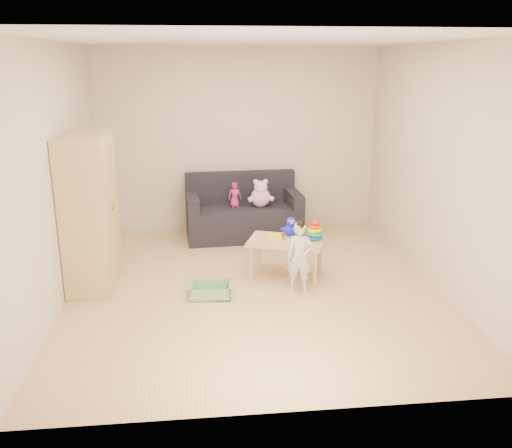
{
  "coord_description": "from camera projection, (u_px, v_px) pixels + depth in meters",
  "views": [
    {
      "loc": [
        -0.57,
        -5.52,
        2.42
      ],
      "look_at": [
        0.05,
        0.25,
        0.65
      ],
      "focal_mm": 38.0,
      "sensor_mm": 36.0,
      "label": 1
    }
  ],
  "objects": [
    {
      "name": "wardrobe",
      "position": [
        90.0,
        212.0,
        5.84
      ],
      "size": [
        0.47,
        0.93,
        1.67
      ],
      "primitive_type": "cube",
      "color": "tan",
      "rests_on": "ground"
    },
    {
      "name": "play_table",
      "position": [
        286.0,
        258.0,
        6.24
      ],
      "size": [
        0.97,
        0.78,
        0.44
      ],
      "primitive_type": "cube",
      "rotation": [
        0.0,
        0.0,
        -0.34
      ],
      "color": "#E1AD7B",
      "rests_on": "ground"
    },
    {
      "name": "storage_bin",
      "position": [
        211.0,
        290.0,
        5.76
      ],
      "size": [
        0.46,
        0.36,
        0.13
      ],
      "primitive_type": null,
      "rotation": [
        0.0,
        0.0,
        -0.07
      ],
      "color": "#7EA577",
      "rests_on": "ground"
    },
    {
      "name": "room",
      "position": [
        254.0,
        171.0,
        5.63
      ],
      "size": [
        4.5,
        4.5,
        4.5
      ],
      "color": "#D9B375",
      "rests_on": "ground"
    },
    {
      "name": "wooden_figure",
      "position": [
        283.0,
        235.0,
        6.17
      ],
      "size": [
        0.05,
        0.04,
        0.1
      ],
      "primitive_type": null,
      "rotation": [
        0.0,
        0.0,
        -0.18
      ],
      "color": "brown",
      "rests_on": "play_table"
    },
    {
      "name": "brown_bottle",
      "position": [
        302.0,
        229.0,
        6.28
      ],
      "size": [
        0.07,
        0.07,
        0.21
      ],
      "color": "black",
      "rests_on": "play_table"
    },
    {
      "name": "sofa",
      "position": [
        244.0,
        222.0,
        7.64
      ],
      "size": [
        1.62,
        0.88,
        0.44
      ],
      "primitive_type": "cube",
      "rotation": [
        0.0,
        0.0,
        0.06
      ],
      "color": "black",
      "rests_on": "ground"
    },
    {
      "name": "ring_stacker",
      "position": [
        314.0,
        233.0,
        6.11
      ],
      "size": [
        0.21,
        0.21,
        0.24
      ],
      "color": "yellow",
      "rests_on": "play_table"
    },
    {
      "name": "toddler",
      "position": [
        300.0,
        259.0,
        5.78
      ],
      "size": [
        0.32,
        0.25,
        0.76
      ],
      "primitive_type": "imported",
      "rotation": [
        0.0,
        0.0,
        -0.23
      ],
      "color": "silver",
      "rests_on": "ground"
    },
    {
      "name": "yellow_book",
      "position": [
        275.0,
        236.0,
        6.28
      ],
      "size": [
        0.2,
        0.2,
        0.01
      ],
      "primitive_type": "cube",
      "rotation": [
        0.0,
        0.0,
        -0.0
      ],
      "color": "#FFF51A",
      "rests_on": "play_table"
    },
    {
      "name": "pink_bear",
      "position": [
        261.0,
        195.0,
        7.53
      ],
      "size": [
        0.31,
        0.27,
        0.33
      ],
      "primitive_type": null,
      "rotation": [
        0.0,
        0.0,
        0.07
      ],
      "color": "#FEBBCE",
      "rests_on": "sofa"
    },
    {
      "name": "blue_plush",
      "position": [
        291.0,
        226.0,
        6.29
      ],
      "size": [
        0.21,
        0.17,
        0.23
      ],
      "primitive_type": null,
      "rotation": [
        0.0,
        0.0,
        -0.12
      ],
      "color": "#1C25FF",
      "rests_on": "play_table"
    },
    {
      "name": "doll",
      "position": [
        235.0,
        195.0,
        7.48
      ],
      "size": [
        0.2,
        0.15,
        0.35
      ],
      "primitive_type": "imported",
      "rotation": [
        0.0,
        0.0,
        0.2
      ],
      "color": "#BE2374",
      "rests_on": "sofa"
    }
  ]
}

